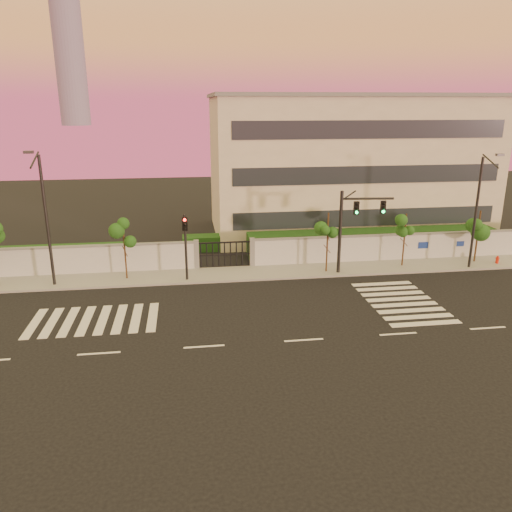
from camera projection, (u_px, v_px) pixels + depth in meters
The scene contains 16 objects.
ground at pixel (304, 340), 25.10m from camera, with size 120.00×120.00×0.00m, color black.
sidewalk at pixel (269, 272), 35.02m from camera, with size 60.00×3.00×0.15m, color gray.
perimeter_wall at pixel (267, 253), 36.16m from camera, with size 60.00×0.36×2.20m.
hedge_row at pixel (275, 245), 38.97m from camera, with size 41.00×4.25×1.80m.
institutional_building at pixel (346, 164), 45.33m from camera, with size 24.40×12.40×12.25m.
distant_skyscraper at pixel (64, 4), 263.41m from camera, with size 16.00×16.00×118.00m.
road_markings at pixel (261, 312), 28.44m from camera, with size 57.00×7.62×0.02m.
street_tree_c at pixel (124, 236), 32.79m from camera, with size 1.32×1.05×4.17m.
street_tree_d at pixel (328, 229), 34.15m from camera, with size 1.34×1.07×4.33m.
street_tree_e at pixel (405, 228), 35.49m from camera, with size 1.34×1.07×3.98m.
street_tree_f at pixel (479, 225), 36.46m from camera, with size 1.57×1.25×3.98m.
traffic_signal_main at pixel (351, 222), 33.89m from camera, with size 3.70×0.51×5.85m.
traffic_signal_secondary at pixel (185, 239), 32.58m from camera, with size 0.36×0.34×4.58m.
streetlight_west at pixel (45, 215), 30.94m from camera, with size 0.53×2.13×8.87m.
streetlight_east at pixel (478, 208), 34.50m from camera, with size 0.50×2.01×8.36m.
fire_hydrant at pixel (497, 261), 36.69m from camera, with size 0.29×0.27×0.72m.
Camera 1 is at (-5.59, -22.20, 11.38)m, focal length 35.00 mm.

